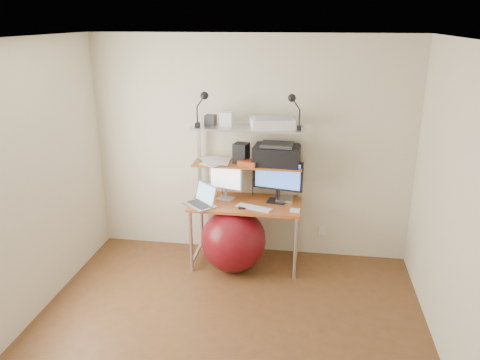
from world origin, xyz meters
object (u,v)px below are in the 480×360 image
(printer, at_px, (277,154))
(monitor_silver, at_px, (226,179))
(monitor_black, at_px, (278,177))
(laptop, at_px, (202,200))
(exercise_ball, at_px, (233,240))

(printer, bearing_deg, monitor_silver, -170.07)
(monitor_black, height_order, laptop, monitor_black)
(monitor_black, bearing_deg, exercise_ball, -140.76)
(printer, bearing_deg, monitor_black, -68.28)
(exercise_ball, bearing_deg, monitor_silver, 118.10)
(printer, distance_m, exercise_ball, 1.04)
(monitor_silver, relative_size, laptop, 1.02)
(laptop, distance_m, printer, 0.94)
(laptop, bearing_deg, printer, 62.94)
(laptop, relative_size, exercise_ball, 0.61)
(laptop, bearing_deg, monitor_black, 59.41)
(monitor_silver, bearing_deg, laptop, -120.11)
(laptop, bearing_deg, monitor_silver, 87.89)
(printer, bearing_deg, exercise_ball, -142.61)
(printer, bearing_deg, laptop, -156.80)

